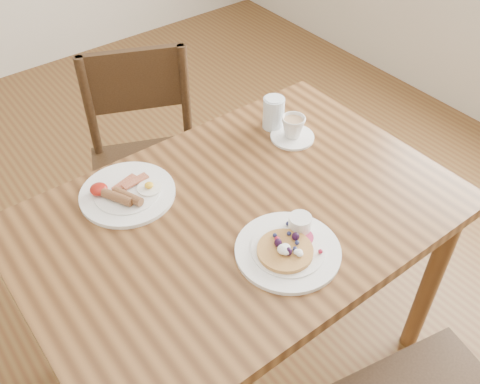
{
  "coord_description": "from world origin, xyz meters",
  "views": [
    {
      "loc": [
        -0.64,
        -0.83,
        1.78
      ],
      "look_at": [
        0.0,
        0.0,
        0.82
      ],
      "focal_mm": 40.0,
      "sensor_mm": 36.0,
      "label": 1
    }
  ],
  "objects_px": {
    "teacup_saucer": "(293,129)",
    "water_glass": "(274,113)",
    "dining_table": "(240,235)",
    "pancake_plate": "(289,247)",
    "breakfast_plate": "(126,193)",
    "chair_far": "(148,159)"
  },
  "relations": [
    {
      "from": "dining_table",
      "to": "water_glass",
      "type": "bearing_deg",
      "value": 37.13
    },
    {
      "from": "chair_far",
      "to": "breakfast_plate",
      "type": "distance_m",
      "value": 0.55
    },
    {
      "from": "teacup_saucer",
      "to": "water_glass",
      "type": "height_order",
      "value": "water_glass"
    },
    {
      "from": "chair_far",
      "to": "pancake_plate",
      "type": "distance_m",
      "value": 0.88
    },
    {
      "from": "dining_table",
      "to": "chair_far",
      "type": "relative_size",
      "value": 1.36
    },
    {
      "from": "pancake_plate",
      "to": "water_glass",
      "type": "xyz_separation_m",
      "value": [
        0.32,
        0.44,
        0.04
      ]
    },
    {
      "from": "dining_table",
      "to": "teacup_saucer",
      "type": "height_order",
      "value": "teacup_saucer"
    },
    {
      "from": "breakfast_plate",
      "to": "dining_table",
      "type": "bearing_deg",
      "value": -48.09
    },
    {
      "from": "chair_far",
      "to": "teacup_saucer",
      "type": "height_order",
      "value": "chair_far"
    },
    {
      "from": "teacup_saucer",
      "to": "breakfast_plate",
      "type": "bearing_deg",
      "value": 171.66
    },
    {
      "from": "dining_table",
      "to": "teacup_saucer",
      "type": "xyz_separation_m",
      "value": [
        0.34,
        0.16,
        0.13
      ]
    },
    {
      "from": "dining_table",
      "to": "breakfast_plate",
      "type": "distance_m",
      "value": 0.34
    },
    {
      "from": "chair_far",
      "to": "teacup_saucer",
      "type": "bearing_deg",
      "value": 144.67
    },
    {
      "from": "chair_far",
      "to": "teacup_saucer",
      "type": "xyz_separation_m",
      "value": [
        0.29,
        -0.48,
        0.29
      ]
    },
    {
      "from": "pancake_plate",
      "to": "teacup_saucer",
      "type": "distance_m",
      "value": 0.48
    },
    {
      "from": "breakfast_plate",
      "to": "water_glass",
      "type": "bearing_deg",
      "value": 0.46
    },
    {
      "from": "pancake_plate",
      "to": "breakfast_plate",
      "type": "distance_m",
      "value": 0.49
    },
    {
      "from": "pancake_plate",
      "to": "breakfast_plate",
      "type": "xyz_separation_m",
      "value": [
        -0.23,
        0.43,
        -0.0
      ]
    },
    {
      "from": "pancake_plate",
      "to": "breakfast_plate",
      "type": "bearing_deg",
      "value": 117.58
    },
    {
      "from": "dining_table",
      "to": "teacup_saucer",
      "type": "bearing_deg",
      "value": 25.74
    },
    {
      "from": "chair_far",
      "to": "teacup_saucer",
      "type": "distance_m",
      "value": 0.63
    },
    {
      "from": "teacup_saucer",
      "to": "water_glass",
      "type": "bearing_deg",
      "value": 95.96
    }
  ]
}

